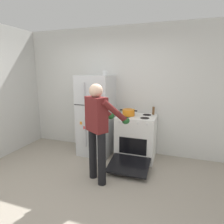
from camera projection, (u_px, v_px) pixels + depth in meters
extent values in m
plane|color=#9E9384|center=(77.00, 199.00, 2.72)|extent=(8.00, 8.00, 0.00)
cube|color=silver|center=(118.00, 91.00, 4.24)|extent=(6.00, 0.10, 2.70)
cube|color=silver|center=(96.00, 115.00, 4.11)|extent=(0.68, 0.68, 1.70)
cube|color=black|center=(89.00, 105.00, 3.73)|extent=(0.67, 0.01, 0.01)
cylinder|color=#B7B7BC|center=(86.00, 133.00, 3.86)|extent=(0.02, 0.02, 0.62)
cylinder|color=#B7B7BC|center=(84.00, 91.00, 3.68)|extent=(0.02, 0.02, 0.32)
cube|color=green|center=(93.00, 124.00, 3.78)|extent=(0.04, 0.01, 0.06)
cube|color=red|center=(84.00, 128.00, 3.87)|extent=(0.04, 0.01, 0.06)
cube|color=orange|center=(81.00, 123.00, 3.87)|extent=(0.04, 0.01, 0.06)
cube|color=blue|center=(89.00, 126.00, 3.82)|extent=(0.04, 0.01, 0.06)
cube|color=white|center=(136.00, 137.00, 3.92)|extent=(0.76, 0.64, 0.90)
cube|color=black|center=(133.00, 146.00, 3.63)|extent=(0.53, 0.01, 0.32)
cylinder|color=black|center=(126.00, 117.00, 3.74)|extent=(0.17, 0.17, 0.01)
cylinder|color=black|center=(145.00, 118.00, 3.63)|extent=(0.17, 0.17, 0.01)
cylinder|color=black|center=(130.00, 114.00, 4.01)|extent=(0.17, 0.17, 0.01)
cylinder|color=black|center=(147.00, 115.00, 3.89)|extent=(0.17, 0.17, 0.01)
cylinder|color=silver|center=(120.00, 122.00, 3.60)|extent=(0.04, 0.03, 0.04)
cylinder|color=silver|center=(128.00, 123.00, 3.55)|extent=(0.04, 0.03, 0.04)
cylinder|color=silver|center=(138.00, 123.00, 3.49)|extent=(0.04, 0.03, 0.04)
cylinder|color=silver|center=(147.00, 124.00, 3.44)|extent=(0.04, 0.03, 0.04)
cube|color=black|center=(129.00, 165.00, 3.43)|extent=(0.72, 0.57, 0.13)
cylinder|color=black|center=(93.00, 154.00, 3.19)|extent=(0.13, 0.13, 0.86)
cylinder|color=black|center=(102.00, 159.00, 2.99)|extent=(0.13, 0.13, 0.86)
cube|color=maroon|center=(96.00, 114.00, 2.94)|extent=(0.41, 0.36, 0.54)
sphere|color=beige|center=(96.00, 91.00, 2.86)|extent=(0.21, 0.21, 0.21)
sphere|color=#323232|center=(96.00, 93.00, 2.87)|extent=(0.15, 0.15, 0.15)
cylinder|color=maroon|center=(101.00, 108.00, 3.21)|extent=(0.34, 0.46, 0.42)
cylinder|color=maroon|center=(115.00, 112.00, 2.90)|extent=(0.34, 0.46, 0.42)
ellipsoid|color=#1E5123|center=(111.00, 116.00, 3.38)|extent=(0.12, 0.18, 0.10)
ellipsoid|color=#1E5123|center=(126.00, 121.00, 3.07)|extent=(0.12, 0.18, 0.10)
cylinder|color=orange|center=(129.00, 112.00, 3.81)|extent=(0.25, 0.25, 0.12)
cube|color=black|center=(121.00, 110.00, 3.85)|extent=(0.05, 0.03, 0.02)
cube|color=black|center=(136.00, 111.00, 3.75)|extent=(0.05, 0.03, 0.02)
cylinder|color=silver|center=(105.00, 73.00, 3.91)|extent=(0.08, 0.08, 0.10)
torus|color=silver|center=(107.00, 73.00, 3.89)|extent=(0.06, 0.01, 0.06)
cylinder|color=brown|center=(153.00, 111.00, 3.89)|extent=(0.05, 0.05, 0.16)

